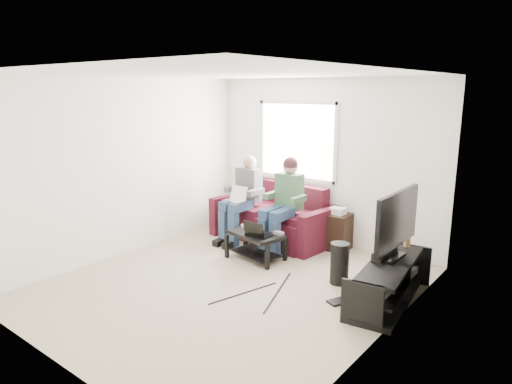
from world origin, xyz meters
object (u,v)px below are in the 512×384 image
coffee_table (256,240)px  tv_stand (390,284)px  subwoofer (340,263)px  end_table (337,231)px  tv (397,221)px  sofa (275,220)px

coffee_table → tv_stand: 2.08m
tv_stand → subwoofer: 0.73m
end_table → tv: bearing=-40.1°
tv → sofa: bearing=158.4°
coffee_table → subwoofer: size_ratio=1.67×
tv → subwoofer: tv is taller
tv_stand → tv: bearing=91.5°
tv → end_table: (-1.35, 1.14, -0.66)m
tv_stand → sofa: bearing=156.3°
coffee_table → tv: 2.18m
tv_stand → subwoofer: size_ratio=2.91×
end_table → tv_stand: bearing=-42.5°
sofa → end_table: bearing=10.4°
coffee_table → tv: (2.07, -0.03, 0.66)m
sofa → end_table: (1.04, 0.19, -0.03)m
subwoofer → end_table: 1.29m
coffee_table → end_table: bearing=57.1°
coffee_table → tv: bearing=-0.8°
end_table → subwoofer: bearing=-60.1°
tv_stand → subwoofer: subwoofer is taller
coffee_table → subwoofer: 1.36m
tv → subwoofer: 0.99m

